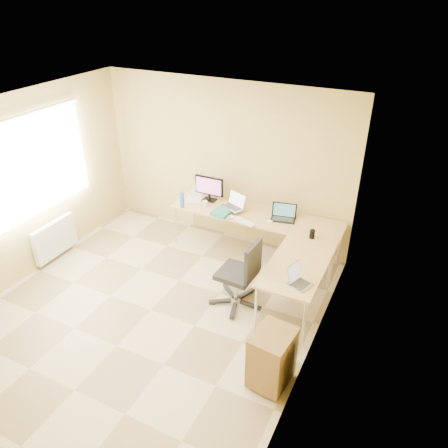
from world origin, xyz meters
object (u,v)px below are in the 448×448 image
at_px(laptop_center, 233,201).
at_px(office_chair, 236,273).
at_px(desk_main, 255,235).
at_px(desk_fan, 203,188).
at_px(water_bottle, 182,200).
at_px(monitor, 209,189).
at_px(laptop_black, 284,213).
at_px(laptop_return, 300,278).
at_px(desk_return, 295,288).
at_px(mug, 205,204).
at_px(keyboard, 244,221).
at_px(cabinet, 272,358).

xyz_separation_m(laptop_center, office_chair, (0.59, -1.15, -0.40)).
xyz_separation_m(desk_main, desk_fan, (-1.02, 0.19, 0.52)).
distance_m(water_bottle, desk_fan, 0.50).
bearing_deg(desk_fan, laptop_center, -45.54).
xyz_separation_m(monitor, laptop_black, (1.28, -0.08, -0.09)).
distance_m(desk_fan, laptop_return, 2.66).
xyz_separation_m(desk_return, laptop_return, (0.15, -0.38, 0.46)).
bearing_deg(office_chair, desk_fan, 134.71).
relative_size(mug, desk_fan, 0.31).
distance_m(monitor, laptop_return, 2.48).
bearing_deg(laptop_black, keyboard, -158.65).
bearing_deg(desk_fan, water_bottle, -127.76).
relative_size(mug, office_chair, 0.09).
distance_m(mug, desk_fan, 0.36).
height_order(desk_main, desk_return, same).
bearing_deg(desk_return, office_chair, -164.68).
distance_m(desk_main, water_bottle, 1.26).
bearing_deg(laptop_center, cabinet, -32.53).
bearing_deg(desk_main, office_chair, -79.18).
xyz_separation_m(keyboard, cabinet, (1.20, -1.95, -0.38)).
relative_size(water_bottle, cabinet, 0.38).
distance_m(monitor, desk_fan, 0.19).
relative_size(water_bottle, laptop_return, 0.86).
bearing_deg(monitor, laptop_black, -4.65).
height_order(desk_fan, laptop_return, desk_fan).
bearing_deg(office_chair, water_bottle, 149.14).
distance_m(desk_main, desk_fan, 1.15).
bearing_deg(cabinet, laptop_black, 113.43).
xyz_separation_m(desk_fan, cabinet, (2.14, -2.44, -0.52)).
bearing_deg(desk_main, desk_return, -45.73).
distance_m(desk_return, laptop_center, 1.72).
xyz_separation_m(monitor, water_bottle, (-0.27, -0.41, -0.08)).
bearing_deg(desk_main, laptop_center, -171.00).
xyz_separation_m(desk_return, laptop_center, (-1.34, 0.94, 0.53)).
distance_m(laptop_black, mug, 1.27).
xyz_separation_m(laptop_center, mug, (-0.47, -0.05, -0.12)).
distance_m(mug, cabinet, 2.93).
distance_m(desk_return, monitor, 2.22).
height_order(mug, cabinet, mug).
xyz_separation_m(desk_fan, office_chair, (1.25, -1.39, -0.38)).
height_order(monitor, water_bottle, monitor).
xyz_separation_m(desk_return, cabinet, (0.15, -1.25, -0.01)).
height_order(desk_return, monitor, monitor).
distance_m(monitor, water_bottle, 0.49).
xyz_separation_m(laptop_center, water_bottle, (-0.77, -0.24, -0.04)).
bearing_deg(keyboard, office_chair, -53.50).
xyz_separation_m(laptop_black, office_chair, (-0.20, -1.23, -0.35)).
height_order(desk_return, keyboard, keyboard).
xyz_separation_m(water_bottle, cabinet, (2.25, -1.95, -0.50)).
distance_m(desk_main, monitor, 1.04).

